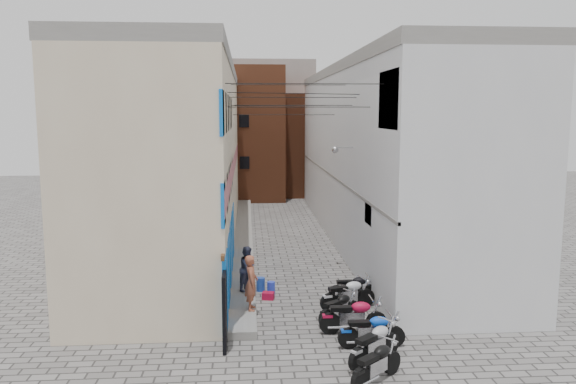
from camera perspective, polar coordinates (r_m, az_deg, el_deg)
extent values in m
plane|color=#5E5B59|center=(17.12, 2.41, -14.65)|extent=(90.00, 90.00, 0.00)
cube|color=slate|center=(29.40, -4.53, -4.68)|extent=(0.90, 26.00, 0.25)
cube|color=#C8B597|center=(28.95, -10.48, 3.27)|extent=(5.00, 26.00, 8.50)
cube|color=#B96870|center=(28.81, -5.59, 2.85)|extent=(0.10, 26.00, 0.80)
cube|color=blue|center=(21.26, -5.95, -6.43)|extent=(0.12, 10.20, 2.40)
cube|color=blue|center=(20.63, -6.17, 4.39)|extent=(0.10, 10.20, 4.00)
cube|color=slate|center=(28.93, -10.71, 12.19)|extent=(5.10, 26.00, 0.50)
cube|color=black|center=(16.26, -6.45, -11.79)|extent=(0.10, 1.20, 2.20)
cube|color=silver|center=(29.58, 9.19, 3.40)|extent=(5.00, 26.00, 8.50)
cube|color=blue|center=(17.74, 10.29, 9.21)|extent=(0.10, 2.40, 1.80)
cube|color=white|center=(20.49, 8.29, -2.15)|extent=(0.08, 1.00, 0.70)
cylinder|color=#B2B2B7|center=(23.07, 5.79, 4.54)|extent=(0.80, 0.06, 0.06)
sphere|color=#B2B2B7|center=(23.01, 4.80, 4.29)|extent=(0.28, 0.28, 0.28)
cube|color=slate|center=(29.57, 9.39, 12.13)|extent=(5.10, 26.00, 0.50)
cube|color=slate|center=(29.19, 4.45, 1.75)|extent=(0.10, 26.00, 0.12)
cube|color=brown|center=(43.71, -4.46, 5.95)|extent=(6.00, 6.00, 10.00)
cube|color=brown|center=(46.01, 1.82, 4.83)|extent=(5.00, 6.00, 8.00)
cube|color=slate|center=(49.73, -2.12, 6.80)|extent=(8.00, 5.00, 11.00)
cube|color=black|center=(41.28, -1.63, 0.55)|extent=(2.00, 0.30, 2.40)
cylinder|color=black|center=(17.80, 1.80, 10.94)|extent=(5.20, 0.02, 0.02)
cylinder|color=black|center=(19.77, 1.17, 8.63)|extent=(5.20, 0.02, 0.02)
cylinder|color=black|center=(22.26, 0.56, 9.60)|extent=(5.20, 0.02, 0.02)
cylinder|color=black|center=(24.78, 0.06, 10.83)|extent=(5.20, 0.02, 0.02)
cylinder|color=black|center=(27.74, -0.41, 7.86)|extent=(5.20, 0.02, 0.02)
cylinder|color=black|center=(30.74, -0.79, 8.81)|extent=(5.20, 0.02, 0.02)
cylinder|color=black|center=(20.77, 0.91, 9.98)|extent=(5.65, 2.07, 0.02)
cylinder|color=black|center=(23.75, 0.25, 8.78)|extent=(5.80, 1.58, 0.02)
imported|color=#9F533A|center=(18.43, -3.75, -9.16)|extent=(0.44, 0.66, 1.81)
imported|color=#363951|center=(20.39, -4.09, -7.75)|extent=(0.91, 0.98, 1.61)
cylinder|color=blue|center=(20.90, -1.73, -9.71)|extent=(0.38, 0.38, 0.46)
cylinder|color=#2247AA|center=(21.24, -2.80, -9.34)|extent=(0.33, 0.33, 0.50)
cube|color=#A40B2D|center=(20.36, -2.02, -10.49)|extent=(0.47, 0.39, 0.26)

